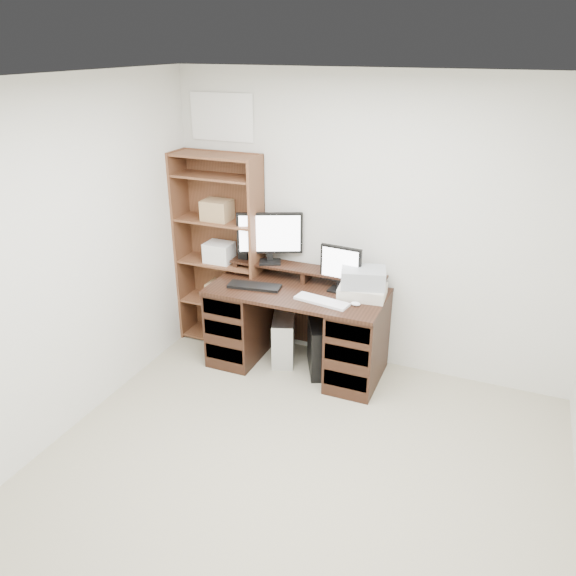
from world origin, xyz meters
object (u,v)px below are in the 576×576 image
Objects in this scene: desk at (297,327)px; printer at (362,291)px; monitor_wide at (270,235)px; tower_silver at (284,338)px; tower_black at (321,346)px; bookshelf at (221,250)px; monitor_small at (340,267)px.

desk is 0.68m from printer.
tower_silver is at bearing -61.50° from monitor_wide.
tower_silver is (-0.16, 0.06, -0.18)m from desk.
tower_silver is at bearing 174.61° from printer.
tower_silver is 0.84× the size of tower_black.
tower_black is at bearing -10.01° from bookshelf.
desk is 0.26m from tower_black.
monitor_wide is at bearing 148.92° from desk.
monitor_small is at bearing -31.19° from monitor_wide.
tower_black is at bearing 6.90° from desk.
monitor_small is 0.90m from tower_silver.
tower_black is (0.37, -0.04, 0.02)m from tower_silver.
bookshelf is (-0.50, 0.00, -0.21)m from monitor_wide.
printer is 0.91m from tower_silver.
monitor_small is 0.22× the size of bookshelf.
monitor_small is at bearing 19.83° from desk.
bookshelf is at bearing 145.08° from tower_black.
desk is at bearing -154.93° from monitor_small.
monitor_small is at bearing -4.47° from bookshelf.
tower_silver is (-0.49, -0.06, -0.75)m from monitor_small.
printer is at bearing -32.60° from monitor_wide.
monitor_wide is at bearing 165.02° from printer.
monitor_wide is 1.27× the size of tower_silver.
monitor_small reaches higher than tower_black.
monitor_wide is (-0.35, 0.21, 0.74)m from desk.
bookshelf reaches higher than monitor_wide.
desk is 0.24m from tower_silver.
desk is 0.84m from monitor_wide.
bookshelf is (-0.85, 0.21, 0.53)m from desk.
monitor_small is 0.27m from printer.
desk is 0.83× the size of bookshelf.
tower_black is (0.21, 0.03, -0.16)m from desk.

